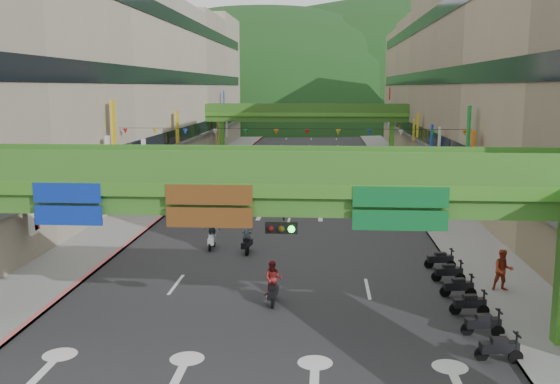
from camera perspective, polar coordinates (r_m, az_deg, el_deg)
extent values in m
cube|color=#28282B|center=(66.57, 1.98, 1.62)|extent=(18.00, 140.00, 0.02)
cube|color=gray|center=(67.86, -7.35, 1.75)|extent=(4.00, 140.00, 0.15)
cube|color=gray|center=(67.07, 11.42, 1.55)|extent=(4.00, 140.00, 0.15)
cube|color=#CC5959|center=(67.51, -5.76, 1.76)|extent=(0.20, 140.00, 0.18)
cube|color=gray|center=(66.85, 9.80, 1.59)|extent=(0.20, 140.00, 0.18)
cube|color=#9E937F|center=(69.29, -14.11, 9.53)|extent=(12.00, 95.00, 19.00)
cube|color=black|center=(67.85, -9.04, 5.22)|extent=(0.08, 90.25, 1.40)
cube|color=black|center=(67.66, -9.18, 10.29)|extent=(0.08, 90.25, 1.40)
cube|color=black|center=(68.01, -9.32, 15.35)|extent=(0.08, 90.25, 1.40)
cube|color=gray|center=(67.93, 18.48, 9.33)|extent=(12.00, 95.00, 19.00)
cube|color=black|center=(66.91, 13.20, 5.02)|extent=(0.08, 90.25, 1.40)
cube|color=black|center=(66.72, 13.40, 10.16)|extent=(0.08, 90.25, 1.40)
cube|color=black|center=(67.08, 13.60, 15.29)|extent=(0.08, 90.25, 1.40)
cube|color=#4C9E2D|center=(22.30, -2.22, 0.57)|extent=(28.00, 2.20, 0.50)
cube|color=#387223|center=(22.40, -2.21, -0.94)|extent=(28.00, 1.76, 0.70)
cube|color=#387223|center=(21.16, -2.54, 2.27)|extent=(28.00, 0.12, 1.10)
cube|color=#387223|center=(23.21, -1.95, 2.92)|extent=(28.00, 0.12, 1.10)
cube|color=navy|center=(23.01, -18.82, -1.17)|extent=(2.40, 0.12, 1.50)
cube|color=#593314|center=(21.57, -6.49, -1.41)|extent=(3.00, 0.12, 1.50)
cube|color=#0C5926|center=(21.36, 10.93, -1.63)|extent=(3.20, 0.12, 1.50)
cube|color=black|center=(21.24, 0.13, -3.31)|extent=(1.10, 0.28, 0.35)
cube|color=#4C9E2D|center=(81.00, 2.41, 7.12)|extent=(28.00, 2.20, 0.50)
cube|color=#387223|center=(81.02, 2.40, 6.69)|extent=(28.00, 1.76, 0.70)
cube|color=#4C9E2D|center=(82.28, -5.32, 4.79)|extent=(0.60, 0.60, 4.80)
cube|color=#4C9E2D|center=(81.62, 10.16, 4.64)|extent=(0.60, 0.60, 4.80)
cube|color=#387223|center=(79.93, 2.39, 7.66)|extent=(28.00, 0.12, 1.10)
cube|color=#387223|center=(82.00, 2.43, 7.71)|extent=(28.00, 0.12, 1.10)
ellipsoid|color=#1C4419|center=(176.99, -1.55, 6.60)|extent=(168.00, 140.00, 112.00)
ellipsoid|color=#1C4419|center=(197.40, 10.75, 6.75)|extent=(208.00, 176.00, 128.00)
cylinder|color=black|center=(46.05, 1.08, 5.81)|extent=(26.00, 0.03, 0.03)
cone|color=red|center=(48.37, -13.95, 5.41)|extent=(0.36, 0.36, 0.40)
cone|color=gold|center=(47.71, -11.34, 5.45)|extent=(0.36, 0.36, 0.40)
cone|color=#193FB2|center=(47.16, -8.66, 5.48)|extent=(0.36, 0.36, 0.40)
cone|color=silver|center=(46.71, -5.93, 5.50)|extent=(0.36, 0.36, 0.40)
cone|color=#198C33|center=(46.37, -3.15, 5.51)|extent=(0.36, 0.36, 0.40)
cone|color=orange|center=(46.14, -0.34, 5.50)|extent=(0.36, 0.36, 0.40)
cone|color=red|center=(46.02, 2.50, 5.48)|extent=(0.36, 0.36, 0.40)
cone|color=gold|center=(46.01, 5.34, 5.45)|extent=(0.36, 0.36, 0.40)
cone|color=#193FB2|center=(46.12, 8.18, 5.40)|extent=(0.36, 0.36, 0.40)
cone|color=silver|center=(46.33, 10.99, 5.35)|extent=(0.36, 0.36, 0.40)
cone|color=#198C33|center=(46.66, 13.78, 5.27)|extent=(0.36, 0.36, 0.40)
cone|color=orange|center=(47.09, 16.51, 5.19)|extent=(0.36, 0.36, 0.40)
cube|color=black|center=(35.14, -3.04, -4.74)|extent=(0.54, 1.34, 0.35)
cube|color=black|center=(35.08, -3.04, -4.34)|extent=(0.38, 0.59, 0.18)
cube|color=black|center=(35.56, -3.07, -3.74)|extent=(0.55, 0.14, 0.06)
cylinder|color=black|center=(35.75, -3.05, -4.99)|extent=(0.17, 0.51, 0.50)
cylinder|color=black|center=(34.69, -3.01, -5.45)|extent=(0.17, 0.51, 0.50)
imported|color=#465562|center=(35.01, -3.05, -3.86)|extent=(0.60, 0.44, 1.51)
cube|color=black|center=(27.12, -0.64, -9.10)|extent=(0.41, 1.31, 0.35)
cube|color=black|center=(27.04, -0.64, -8.60)|extent=(0.32, 0.56, 0.18)
cube|color=black|center=(27.49, -0.60, -7.75)|extent=(0.55, 0.08, 0.06)
cylinder|color=black|center=(27.74, -0.59, -9.32)|extent=(0.12, 0.50, 0.50)
cylinder|color=black|center=(26.70, -0.68, -10.09)|extent=(0.12, 0.50, 0.50)
imported|color=maroon|center=(26.94, -0.64, -7.93)|extent=(0.79, 0.63, 1.56)
cube|color=#9B99A1|center=(36.17, -6.24, -4.37)|extent=(0.41, 1.32, 0.35)
cube|color=#9B99A1|center=(36.11, -6.25, -3.98)|extent=(0.33, 0.56, 0.18)
cube|color=#9B99A1|center=(36.57, -6.06, -3.40)|extent=(0.55, 0.09, 0.06)
cylinder|color=black|center=(36.76, -6.04, -4.62)|extent=(0.12, 0.50, 0.50)
cylinder|color=black|center=(35.72, -6.43, -5.05)|extent=(0.12, 0.50, 0.50)
imported|color=#273038|center=(36.03, -6.26, -3.47)|extent=(0.94, 0.43, 1.57)
cube|color=maroon|center=(45.92, -4.51, -1.35)|extent=(0.49, 1.33, 0.35)
cube|color=maroon|center=(45.87, -4.51, -1.04)|extent=(0.36, 0.58, 0.18)
cube|color=maroon|center=(46.37, -4.49, -0.61)|extent=(0.55, 0.12, 0.06)
cylinder|color=black|center=(46.52, -4.47, -1.58)|extent=(0.16, 0.51, 0.50)
cylinder|color=black|center=(45.44, -4.53, -1.85)|extent=(0.16, 0.51, 0.50)
imported|color=#393B40|center=(45.79, -4.52, -0.44)|extent=(0.98, 0.69, 1.87)
cube|color=black|center=(22.95, 19.40, -13.24)|extent=(1.34, 0.53, 0.35)
cube|color=black|center=(22.86, 19.43, -12.66)|extent=(0.59, 0.37, 0.18)
cube|color=black|center=(22.85, 20.87, -12.08)|extent=(0.14, 0.55, 0.06)
cylinder|color=black|center=(23.15, 20.74, -13.92)|extent=(0.51, 0.17, 0.50)
cylinder|color=black|center=(23.00, 17.96, -13.92)|extent=(0.51, 0.17, 0.50)
cube|color=black|center=(24.93, 18.06, -11.31)|extent=(1.34, 0.53, 0.35)
cube|color=black|center=(24.84, 18.09, -10.77)|extent=(0.59, 0.37, 0.18)
cube|color=black|center=(24.82, 19.40, -10.25)|extent=(0.14, 0.55, 0.06)
cylinder|color=black|center=(25.10, 19.30, -11.97)|extent=(0.51, 0.17, 0.50)
cylinder|color=black|center=(24.98, 16.74, -11.94)|extent=(0.51, 0.17, 0.50)
cube|color=black|center=(26.94, 16.94, -9.67)|extent=(1.34, 0.53, 0.35)
cube|color=black|center=(26.86, 16.96, -9.16)|extent=(0.59, 0.37, 0.18)
cube|color=black|center=(26.84, 18.17, -8.68)|extent=(0.14, 0.55, 0.06)
cylinder|color=black|center=(27.09, 18.08, -10.29)|extent=(0.51, 0.17, 0.50)
cylinder|color=black|center=(26.99, 15.73, -10.24)|extent=(0.51, 0.17, 0.50)
cube|color=black|center=(28.97, 15.98, -8.25)|extent=(1.34, 0.53, 0.35)
cube|color=black|center=(28.90, 16.00, -7.78)|extent=(0.59, 0.37, 0.18)
cube|color=black|center=(28.87, 17.12, -7.33)|extent=(0.14, 0.55, 0.06)
cylinder|color=black|center=(29.11, 17.05, -8.84)|extent=(0.51, 0.17, 0.50)
cylinder|color=black|center=(29.03, 14.86, -8.79)|extent=(0.51, 0.17, 0.50)
cube|color=black|center=(31.03, 15.16, -7.02)|extent=(1.34, 0.53, 0.35)
cube|color=black|center=(30.96, 15.18, -6.57)|extent=(0.59, 0.37, 0.18)
cube|color=black|center=(30.93, 16.22, -6.16)|extent=(0.14, 0.55, 0.06)
cylinder|color=black|center=(31.16, 16.15, -7.57)|extent=(0.51, 0.17, 0.50)
cylinder|color=black|center=(31.09, 14.11, -7.52)|extent=(0.51, 0.17, 0.50)
cube|color=black|center=(33.11, 14.44, -5.94)|extent=(1.34, 0.53, 0.35)
cube|color=black|center=(33.04, 14.45, -5.52)|extent=(0.59, 0.37, 0.18)
cube|color=black|center=(33.01, 15.43, -5.13)|extent=(0.14, 0.55, 0.06)
cylinder|color=black|center=(33.22, 15.37, -6.46)|extent=(0.51, 0.17, 0.50)
cylinder|color=black|center=(33.17, 13.46, -6.41)|extent=(0.51, 0.17, 0.50)
imported|color=#999BA0|center=(52.45, -6.31, 0.22)|extent=(2.05, 4.70, 1.50)
imported|color=#F7A204|center=(73.47, 5.07, 2.90)|extent=(1.87, 4.29, 1.44)
imported|color=#9A321A|center=(30.05, 19.71, -7.02)|extent=(0.93, 0.74, 1.89)
imported|color=black|center=(41.79, 14.19, -2.26)|extent=(1.02, 0.43, 1.74)
imported|color=#384E5D|center=(56.36, 14.04, 0.70)|extent=(0.80, 0.56, 1.61)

